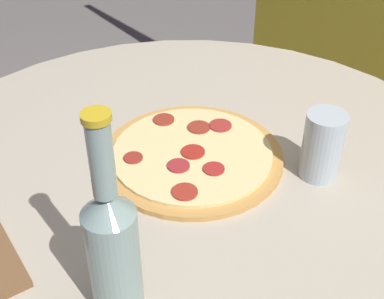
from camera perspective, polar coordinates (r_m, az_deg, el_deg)
table at (r=0.99m, az=-0.39°, el=-9.18°), size 1.07×1.07×0.70m
pizza at (r=0.93m, az=-0.01°, el=-0.60°), size 0.32×0.32×0.02m
beer_bottle at (r=0.64m, az=-8.49°, el=-10.08°), size 0.06×0.06×0.29m
drinking_glass at (r=0.89m, az=13.76°, el=0.41°), size 0.07×0.07×0.12m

